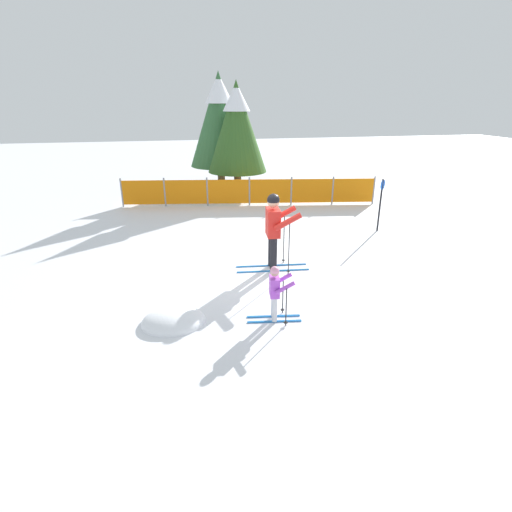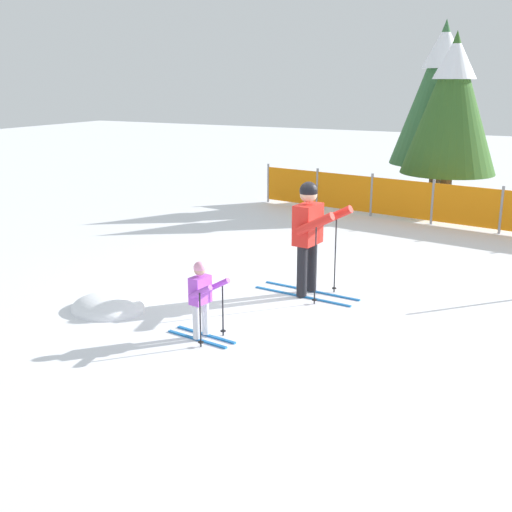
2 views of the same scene
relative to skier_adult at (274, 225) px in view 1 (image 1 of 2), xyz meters
The scene contains 8 objects.
ground_plane 1.08m from the skier_adult, 140.17° to the left, with size 60.00×60.00×0.00m, color white.
skier_adult is the anchor object (origin of this frame).
skier_child 2.26m from the skier_adult, 103.21° to the right, with size 0.95×0.50×0.99m.
safety_fence 5.75m from the skier_adult, 84.79° to the left, with size 8.86×1.43×1.00m.
conifer_far 8.92m from the skier_adult, 90.73° to the left, with size 2.46×2.46×4.57m.
conifer_near 7.77m from the skier_adult, 86.99° to the left, with size 2.27×2.27×4.21m.
trail_marker 4.15m from the skier_adult, 29.92° to the left, with size 0.23×0.20×1.49m.
snow_mound 3.11m from the skier_adult, 139.30° to the right, with size 1.09×0.93×0.44m, color white.
Camera 1 is at (-1.77, -8.21, 3.56)m, focal length 28.00 mm.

